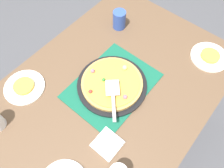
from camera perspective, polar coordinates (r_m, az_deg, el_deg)
ground_plane at (r=1.90m, az=-0.00°, el=-11.74°), size 8.00×8.00×0.00m
dining_table at (r=1.31m, az=-0.00°, el=-2.85°), size 1.40×1.00×0.75m
placemat at (r=1.21m, az=-0.00°, el=-0.40°), size 0.48×0.36×0.01m
pizza_pan at (r=1.20m, az=-0.00°, el=-0.17°), size 0.38×0.38×0.01m
pizza at (r=1.18m, az=-0.00°, el=0.32°), size 0.33×0.33×0.05m
plate_near_left at (r=1.29m, az=-21.64°, el=-0.77°), size 0.22×0.22×0.01m
plate_far_right at (r=1.43m, az=23.81°, el=6.41°), size 0.22×0.22×0.01m
served_slice_left at (r=1.28m, az=-21.82°, el=-0.48°), size 0.11×0.11×0.02m
served_slice_right at (r=1.42m, az=24.00°, el=6.72°), size 0.11×0.11×0.02m
cup_corner at (r=1.44m, az=1.88°, el=16.26°), size 0.08×0.08×0.12m
pizza_server at (r=1.10m, az=0.26°, el=-3.10°), size 0.20×0.19×0.01m
napkin_stack at (r=1.08m, az=-1.18°, el=-15.19°), size 0.12×0.12×0.02m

